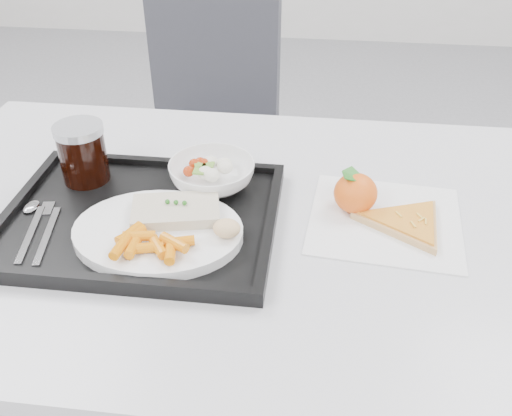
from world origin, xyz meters
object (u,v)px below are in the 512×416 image
object	(u,v)px
tray	(141,219)
tangerine	(356,193)
chair	(208,123)
salad_bowl	(212,175)
cola_glass	(82,152)
table	(231,247)
pizza_slice	(407,222)
dinner_plate	(158,232)

from	to	relation	value
tray	tangerine	world-z (taller)	tangerine
chair	tray	bearing A→B (deg)	-86.38
tangerine	tray	bearing A→B (deg)	-167.08
salad_bowl	cola_glass	world-z (taller)	cola_glass
table	tangerine	size ratio (longest dim) A/B	12.40
chair	pizza_slice	bearing A→B (deg)	-56.95
chair	tangerine	distance (m)	0.86
chair	pizza_slice	xyz separation A→B (m)	(0.49, -0.75, 0.22)
dinner_plate	cola_glass	xyz separation A→B (m)	(-0.17, 0.15, 0.05)
pizza_slice	tray	bearing A→B (deg)	-174.64
dinner_plate	salad_bowl	size ratio (longest dim) A/B	1.78
tray	salad_bowl	bearing A→B (deg)	45.81
tangerine	table	bearing A→B (deg)	-168.17
salad_bowl	dinner_plate	bearing A→B (deg)	-110.18
tangerine	pizza_slice	distance (m)	0.10
table	tangerine	xyz separation A→B (m)	(0.21, 0.04, 0.10)
dinner_plate	tangerine	distance (m)	0.34
cola_glass	pizza_slice	xyz separation A→B (m)	(0.57, -0.06, -0.06)
tray	dinner_plate	size ratio (longest dim) A/B	1.67
chair	cola_glass	world-z (taller)	chair
tray	pizza_slice	world-z (taller)	tray
dinner_plate	salad_bowl	bearing A→B (deg)	69.82
chair	salad_bowl	distance (m)	0.75
tangerine	dinner_plate	bearing A→B (deg)	-156.71
table	chair	size ratio (longest dim) A/B	1.29
salad_bowl	tangerine	size ratio (longest dim) A/B	1.57
dinner_plate	cola_glass	world-z (taller)	cola_glass
chair	cola_glass	size ratio (longest dim) A/B	8.61
salad_bowl	table	bearing A→B (deg)	-58.32
dinner_plate	chair	bearing A→B (deg)	96.37
pizza_slice	salad_bowl	bearing A→B (deg)	169.35
table	salad_bowl	size ratio (longest dim) A/B	7.89
salad_bowl	cola_glass	xyz separation A→B (m)	(-0.23, -0.00, 0.03)
dinner_plate	pizza_slice	world-z (taller)	dinner_plate
table	tangerine	world-z (taller)	tangerine
tray	dinner_plate	world-z (taller)	dinner_plate
dinner_plate	tangerine	xyz separation A→B (m)	(0.31, 0.13, 0.01)
chair	dinner_plate	xyz separation A→B (m)	(0.09, -0.85, 0.24)
cola_glass	dinner_plate	bearing A→B (deg)	-41.27
table	pizza_slice	xyz separation A→B (m)	(0.30, 0.00, 0.08)
tray	salad_bowl	distance (m)	0.15
tray	chair	bearing A→B (deg)	93.62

